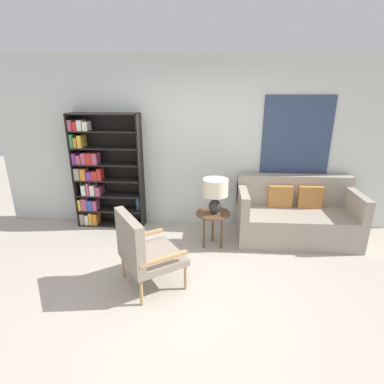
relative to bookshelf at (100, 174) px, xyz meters
The scene contains 7 objects.
ground_plane 2.54m from the bookshelf, 50.76° to the right, with size 14.00×14.00×0.00m, color #B2A899.
wall_back 1.63m from the bookshelf, ahead, with size 6.40×0.08×2.70m.
bookshelf is the anchor object (origin of this frame).
armchair 2.00m from the bookshelf, 57.41° to the right, with size 0.88×0.90×0.91m.
couch 3.15m from the bookshelf, ahead, with size 1.74×0.87×0.92m.
side_table 2.00m from the bookshelf, 18.83° to the right, with size 0.48×0.48×0.52m.
table_lamp 1.98m from the bookshelf, 19.19° to the right, with size 0.35×0.35×0.50m.
Camera 1 is at (0.32, -2.71, 2.18)m, focal length 28.00 mm.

